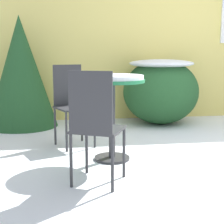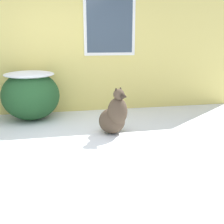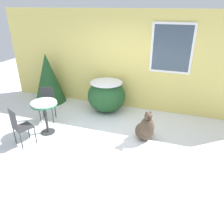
% 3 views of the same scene
% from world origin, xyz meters
% --- Properties ---
extents(house_wall, '(8.00, 0.10, 2.76)m').
position_xyz_m(house_wall, '(0.05, 2.20, 1.40)').
color(house_wall, '#E5D16B').
rests_on(house_wall, ground_plane).
extents(shrub_left, '(1.09, 1.05, 0.94)m').
position_xyz_m(shrub_left, '(-0.54, 1.69, 0.50)').
color(shrub_left, '#235128').
rests_on(shrub_left, ground_plane).
extents(evergreen_bush, '(0.97, 0.97, 1.53)m').
position_xyz_m(evergreen_bush, '(-2.52, 1.78, 0.77)').
color(evergreen_bush, '#235128').
rests_on(evergreen_bush, ground_plane).
extents(patio_table, '(0.62, 0.62, 0.82)m').
position_xyz_m(patio_table, '(-1.49, 0.07, 0.67)').
color(patio_table, '#2D2D30').
rests_on(patio_table, ground_plane).
extents(patio_chair_near_table, '(0.47, 0.47, 0.89)m').
position_xyz_m(patio_chair_near_table, '(-1.86, 0.68, 0.49)').
color(patio_chair_near_table, '#2D2D30').
rests_on(patio_chair_near_table, ground_plane).
extents(patio_chair_far_side, '(0.49, 0.49, 0.89)m').
position_xyz_m(patio_chair_far_side, '(-1.72, -0.57, 0.49)').
color(patio_chair_far_side, '#2D2D30').
rests_on(patio_chair_far_side, ground_plane).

